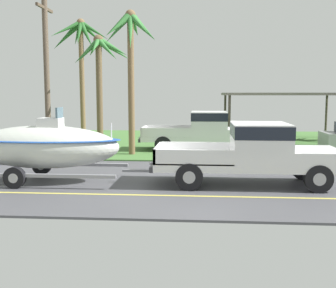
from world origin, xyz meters
TOP-DOWN VIEW (x-y plane):
  - ground at (0.00, 8.38)m, footprint 36.00×22.00m
  - pickup_truck_towing at (1.85, -0.18)m, footprint 5.78×2.12m
  - boat_on_trailer at (-4.90, -0.18)m, footprint 6.15×2.38m
  - parked_pickup_background at (0.44, 7.34)m, footprint 5.87×2.00m
  - carport_awning at (4.76, 11.92)m, footprint 6.79×4.64m
  - palm_tree_near_right at (-4.98, 8.21)m, footprint 2.94×3.06m
  - palm_tree_mid at (-6.92, 11.35)m, footprint 3.41×3.05m
  - palm_tree_far_left at (-3.04, 5.76)m, footprint 2.67×2.77m
  - utility_pole at (-6.67, 5.13)m, footprint 0.24×1.80m

SIDE VIEW (x-z plane):
  - ground at x=0.00m, z-range -0.07..0.04m
  - pickup_truck_towing at x=1.85m, z-range 0.10..2.00m
  - parked_pickup_background at x=0.44m, z-range 0.10..2.02m
  - boat_on_trailer at x=-4.90m, z-range -0.06..2.30m
  - carport_awning at x=4.76m, z-range 1.28..4.12m
  - utility_pole at x=-6.67m, z-range 0.15..7.19m
  - palm_tree_near_right at x=-4.98m, z-range 1.59..7.30m
  - palm_tree_far_left at x=-3.04m, z-range 1.93..8.36m
  - palm_tree_mid at x=-6.92m, z-range 2.04..9.13m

